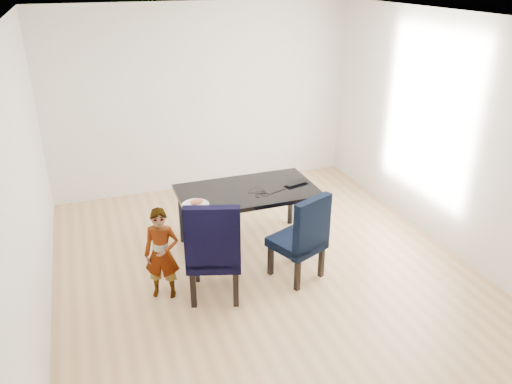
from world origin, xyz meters
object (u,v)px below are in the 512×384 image
object	(u,v)px
dining_table	(248,218)
plate	(195,205)
child	(162,254)
chair_right	(297,235)
chair_left	(214,247)
laptop	(294,181)

from	to	relation	value
dining_table	plate	xyz separation A→B (m)	(-0.67, -0.21, 0.38)
plate	child	bearing A→B (deg)	-136.36
plate	chair_right	bearing A→B (deg)	-30.85
chair_right	plate	xyz separation A→B (m)	(-0.96, 0.57, 0.26)
dining_table	chair_left	distance (m)	1.03
dining_table	laptop	distance (m)	0.71
chair_left	child	world-z (taller)	chair_left
laptop	dining_table	bearing A→B (deg)	-12.30
child	laptop	xyz separation A→B (m)	(1.73, 0.67, 0.27)
dining_table	chair_left	world-z (taller)	chair_left
chair_left	plate	xyz separation A→B (m)	(-0.04, 0.59, 0.20)
chair_left	child	bearing A→B (deg)	-178.75
child	plate	distance (m)	0.70
chair_right	child	world-z (taller)	chair_right
chair_right	plate	size ratio (longest dim) A/B	3.34
plate	laptop	size ratio (longest dim) A/B	0.98
chair_left	chair_right	size ratio (longest dim) A/B	1.11
dining_table	child	size ratio (longest dim) A/B	1.63
chair_left	chair_right	xyz separation A→B (m)	(0.92, 0.02, -0.05)
chair_right	laptop	world-z (taller)	chair_right
chair_left	dining_table	bearing A→B (deg)	69.70
chair_left	child	size ratio (longest dim) A/B	1.13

